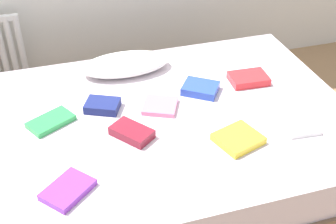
{
  "coord_description": "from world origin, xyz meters",
  "views": [
    {
      "loc": [
        -0.58,
        -1.86,
        1.92
      ],
      "look_at": [
        0.0,
        0.05,
        0.48
      ],
      "focal_mm": 47.77,
      "sensor_mm": 36.0,
      "label": 1
    }
  ],
  "objects_px": {
    "textbook_green": "(51,121)",
    "textbook_blue": "(200,88)",
    "bed": "(171,150)",
    "textbook_yellow": "(238,139)",
    "textbook_red": "(248,79)",
    "pillow": "(125,64)",
    "textbook_pink": "(160,106)",
    "textbook_navy": "(103,106)",
    "textbook_purple": "(68,190)",
    "textbook_maroon": "(132,132)",
    "textbook_white": "(299,125)"
  },
  "relations": [
    {
      "from": "textbook_pink",
      "to": "textbook_navy",
      "type": "bearing_deg",
      "value": -169.14
    },
    {
      "from": "textbook_maroon",
      "to": "textbook_white",
      "type": "relative_size",
      "value": 1.11
    },
    {
      "from": "textbook_green",
      "to": "textbook_white",
      "type": "height_order",
      "value": "textbook_green"
    },
    {
      "from": "textbook_green",
      "to": "textbook_navy",
      "type": "xyz_separation_m",
      "value": [
        0.28,
        0.05,
        0.01
      ]
    },
    {
      "from": "textbook_maroon",
      "to": "textbook_pink",
      "type": "xyz_separation_m",
      "value": [
        0.21,
        0.2,
        -0.01
      ]
    },
    {
      "from": "textbook_yellow",
      "to": "textbook_purple",
      "type": "bearing_deg",
      "value": 168.77
    },
    {
      "from": "textbook_pink",
      "to": "textbook_navy",
      "type": "relative_size",
      "value": 0.99
    },
    {
      "from": "textbook_white",
      "to": "textbook_purple",
      "type": "distance_m",
      "value": 1.21
    },
    {
      "from": "textbook_pink",
      "to": "textbook_blue",
      "type": "height_order",
      "value": "textbook_blue"
    },
    {
      "from": "textbook_blue",
      "to": "textbook_purple",
      "type": "bearing_deg",
      "value": -109.44
    },
    {
      "from": "textbook_blue",
      "to": "textbook_pink",
      "type": "bearing_deg",
      "value": -126.47
    },
    {
      "from": "textbook_yellow",
      "to": "textbook_blue",
      "type": "height_order",
      "value": "textbook_blue"
    },
    {
      "from": "bed",
      "to": "pillow",
      "type": "distance_m",
      "value": 0.61
    },
    {
      "from": "textbook_maroon",
      "to": "textbook_blue",
      "type": "bearing_deg",
      "value": 83.65
    },
    {
      "from": "textbook_red",
      "to": "textbook_navy",
      "type": "xyz_separation_m",
      "value": [
        -0.89,
        -0.03,
        0.0
      ]
    },
    {
      "from": "textbook_pink",
      "to": "textbook_yellow",
      "type": "bearing_deg",
      "value": -28.07
    },
    {
      "from": "textbook_yellow",
      "to": "textbook_maroon",
      "type": "relative_size",
      "value": 0.99
    },
    {
      "from": "textbook_pink",
      "to": "textbook_red",
      "type": "height_order",
      "value": "textbook_red"
    },
    {
      "from": "textbook_maroon",
      "to": "textbook_white",
      "type": "xyz_separation_m",
      "value": [
        0.85,
        -0.17,
        -0.01
      ]
    },
    {
      "from": "pillow",
      "to": "textbook_navy",
      "type": "distance_m",
      "value": 0.42
    },
    {
      "from": "textbook_green",
      "to": "textbook_blue",
      "type": "distance_m",
      "value": 0.86
    },
    {
      "from": "bed",
      "to": "textbook_maroon",
      "type": "height_order",
      "value": "textbook_maroon"
    },
    {
      "from": "pillow",
      "to": "textbook_blue",
      "type": "relative_size",
      "value": 2.78
    },
    {
      "from": "textbook_maroon",
      "to": "textbook_blue",
      "type": "height_order",
      "value": "textbook_maroon"
    },
    {
      "from": "textbook_green",
      "to": "textbook_blue",
      "type": "relative_size",
      "value": 1.18
    },
    {
      "from": "pillow",
      "to": "textbook_purple",
      "type": "relative_size",
      "value": 2.56
    },
    {
      "from": "textbook_yellow",
      "to": "textbook_blue",
      "type": "xyz_separation_m",
      "value": [
        -0.02,
        0.48,
        0.0
      ]
    },
    {
      "from": "textbook_maroon",
      "to": "textbook_red",
      "type": "height_order",
      "value": "textbook_maroon"
    },
    {
      "from": "textbook_maroon",
      "to": "textbook_navy",
      "type": "bearing_deg",
      "value": 162.42
    },
    {
      "from": "textbook_yellow",
      "to": "textbook_maroon",
      "type": "distance_m",
      "value": 0.53
    },
    {
      "from": "textbook_pink",
      "to": "textbook_navy",
      "type": "xyz_separation_m",
      "value": [
        -0.3,
        0.08,
        0.01
      ]
    },
    {
      "from": "pillow",
      "to": "textbook_maroon",
      "type": "distance_m",
      "value": 0.65
    },
    {
      "from": "textbook_navy",
      "to": "textbook_blue",
      "type": "bearing_deg",
      "value": 26.17
    },
    {
      "from": "pillow",
      "to": "textbook_pink",
      "type": "height_order",
      "value": "pillow"
    },
    {
      "from": "textbook_blue",
      "to": "textbook_white",
      "type": "bearing_deg",
      "value": -15.39
    },
    {
      "from": "textbook_white",
      "to": "textbook_purple",
      "type": "bearing_deg",
      "value": -169.48
    },
    {
      "from": "bed",
      "to": "pillow",
      "type": "xyz_separation_m",
      "value": [
        -0.13,
        0.52,
        0.3
      ]
    },
    {
      "from": "textbook_pink",
      "to": "bed",
      "type": "bearing_deg",
      "value": -37.28
    },
    {
      "from": "bed",
      "to": "textbook_purple",
      "type": "relative_size",
      "value": 9.41
    },
    {
      "from": "pillow",
      "to": "textbook_blue",
      "type": "bearing_deg",
      "value": -44.29
    },
    {
      "from": "textbook_yellow",
      "to": "textbook_red",
      "type": "distance_m",
      "value": 0.58
    },
    {
      "from": "textbook_red",
      "to": "textbook_blue",
      "type": "relative_size",
      "value": 1.13
    },
    {
      "from": "textbook_maroon",
      "to": "textbook_red",
      "type": "relative_size",
      "value": 0.95
    },
    {
      "from": "textbook_pink",
      "to": "textbook_red",
      "type": "bearing_deg",
      "value": 35.99
    },
    {
      "from": "textbook_navy",
      "to": "textbook_red",
      "type": "bearing_deg",
      "value": 27.12
    },
    {
      "from": "textbook_yellow",
      "to": "textbook_red",
      "type": "relative_size",
      "value": 0.94
    },
    {
      "from": "textbook_red",
      "to": "textbook_purple",
      "type": "relative_size",
      "value": 1.04
    },
    {
      "from": "textbook_red",
      "to": "textbook_blue",
      "type": "height_order",
      "value": "textbook_blue"
    },
    {
      "from": "textbook_yellow",
      "to": "textbook_white",
      "type": "distance_m",
      "value": 0.35
    },
    {
      "from": "bed",
      "to": "textbook_green",
      "type": "distance_m",
      "value": 0.69
    }
  ]
}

